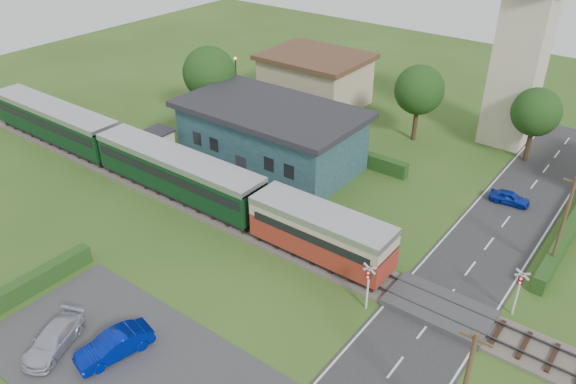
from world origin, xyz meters
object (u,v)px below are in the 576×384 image
Objects in this scene: pedestrian_near at (298,207)px; car_on_road at (510,197)px; church_tower at (526,34)px; car_park_silver at (54,339)px; station_building at (271,135)px; car_park_blue at (114,345)px; pedestrian_far at (193,161)px; crossing_signal_near at (368,280)px; crossing_signal_far at (519,286)px; equipment_hut at (159,144)px; train at (150,161)px; house_west at (315,79)px.

car_on_road is at bearing -113.65° from pedestrian_near.
church_tower is 4.12× the size of car_park_silver.
church_tower is (15.00, 17.01, 7.53)m from station_building.
car_park_blue reaches higher than car_on_road.
pedestrian_far reaches higher than car_park_silver.
crossing_signal_near is 21.19m from pedestrian_far.
car_on_road is at bearing 109.31° from crossing_signal_far.
station_building reaches higher than car_park_blue.
crossing_signal_near is 8.65m from crossing_signal_far.
crossing_signal_near is 17.45m from car_on_road.
crossing_signal_near is 0.77× the size of car_park_silver.
crossing_signal_far is at bearing -112.41° from pedestrian_far.
station_building is at bearing 145.19° from crossing_signal_near.
pedestrian_far is at bearing 16.61° from pedestrian_near.
car_park_silver is at bearing -56.62° from equipment_hut.
car_on_road is at bearing 16.59° from station_building.
crossing_signal_far is 27.60m from pedestrian_far.
crossing_signal_far is 0.78× the size of car_park_blue.
equipment_hut is 0.61× the size of car_park_blue.
church_tower is (20.36, 26.00, 8.05)m from train.
equipment_hut is 23.05m from car_park_blue.
car_park_silver is (12.37, -18.78, -1.05)m from equipment_hut.
train is 18.94m from car_park_blue.
pedestrian_near is at bearing 150.22° from crossing_signal_near.
car_park_silver is (4.37, -24.57, -1.99)m from station_building.
equipment_hut is 9.92m from station_building.
pedestrian_far is at bearing -125.21° from station_building.
car_park_blue is at bearing -134.78° from crossing_signal_far.
car_park_silver is at bearing -79.91° from station_building.
station_building is 10.48m from train.
car_on_road is at bearing 22.93° from equipment_hut.
car_park_blue is at bearing 6.61° from car_park_silver.
crossing_signal_near reaches higher than car_on_road.
crossing_signal_near and crossing_signal_far have the same top height.
crossing_signal_near reaches higher than car_park_blue.
house_west is 2.53× the size of car_park_silver.
equipment_hut is 1.38× the size of pedestrian_near.
crossing_signal_near is at bearing -12.94° from equipment_hut.
car_park_blue is (-8.96, -11.48, -1.37)m from crossing_signal_near.
pedestrian_near is at bearing 129.17° from car_on_road.
house_west is at bearing 121.51° from car_park_blue.
house_west is 5.87× the size of pedestrian_near.
car_park_blue is at bearing -71.98° from station_building.
crossing_signal_far is at bearing -160.55° from pedestrian_near.
church_tower is (23.00, 22.80, 8.48)m from equipment_hut.
pedestrian_far is (-27.57, 0.98, -0.90)m from crossing_signal_far.
house_west reaches higher than equipment_hut.
equipment_hut is 31.61m from crossing_signal_far.
crossing_signal_far is at bearing -15.63° from station_building.
church_tower is 11.08× the size of pedestrian_far.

